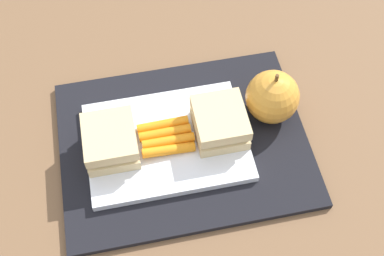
{
  "coord_description": "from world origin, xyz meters",
  "views": [
    {
      "loc": [
        -0.06,
        -0.37,
        0.64
      ],
      "look_at": [
        0.01,
        0.0,
        0.04
      ],
      "focal_mm": 47.17,
      "sensor_mm": 36.0,
      "label": 1
    }
  ],
  "objects_px": {
    "food_tray": "(167,142)",
    "sandwich_half_right": "(220,122)",
    "carrot_sticks_bundle": "(166,137)",
    "sandwich_half_left": "(110,141)",
    "apple": "(272,97)"
  },
  "relations": [
    {
      "from": "carrot_sticks_bundle",
      "to": "sandwich_half_left",
      "type": "bearing_deg",
      "value": -179.76
    },
    {
      "from": "sandwich_half_left",
      "to": "apple",
      "type": "height_order",
      "value": "apple"
    },
    {
      "from": "sandwich_half_right",
      "to": "carrot_sticks_bundle",
      "type": "height_order",
      "value": "sandwich_half_right"
    },
    {
      "from": "sandwich_half_right",
      "to": "sandwich_half_left",
      "type": "bearing_deg",
      "value": 180.0
    },
    {
      "from": "sandwich_half_left",
      "to": "apple",
      "type": "distance_m",
      "value": 0.24
    },
    {
      "from": "sandwich_half_left",
      "to": "apple",
      "type": "bearing_deg",
      "value": 5.86
    },
    {
      "from": "food_tray",
      "to": "apple",
      "type": "bearing_deg",
      "value": 8.65
    },
    {
      "from": "sandwich_half_right",
      "to": "apple",
      "type": "height_order",
      "value": "apple"
    },
    {
      "from": "carrot_sticks_bundle",
      "to": "apple",
      "type": "bearing_deg",
      "value": 8.53
    },
    {
      "from": "carrot_sticks_bundle",
      "to": "sandwich_half_right",
      "type": "bearing_deg",
      "value": -0.24
    },
    {
      "from": "food_tray",
      "to": "sandwich_half_right",
      "type": "height_order",
      "value": "sandwich_half_right"
    },
    {
      "from": "sandwich_half_left",
      "to": "carrot_sticks_bundle",
      "type": "height_order",
      "value": "sandwich_half_left"
    },
    {
      "from": "food_tray",
      "to": "sandwich_half_right",
      "type": "bearing_deg",
      "value": 0.0
    },
    {
      "from": "food_tray",
      "to": "carrot_sticks_bundle",
      "type": "distance_m",
      "value": 0.01
    },
    {
      "from": "sandwich_half_right",
      "to": "apple",
      "type": "relative_size",
      "value": 0.89
    }
  ]
}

